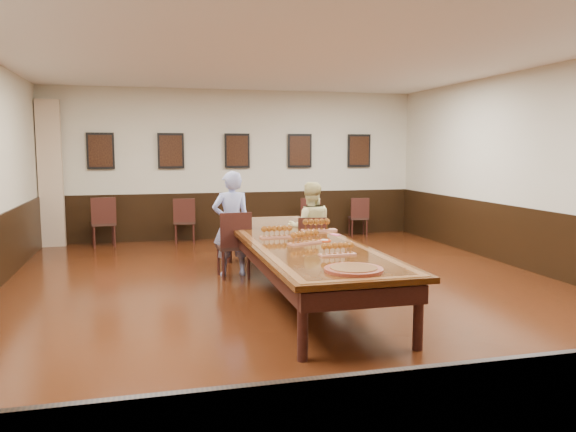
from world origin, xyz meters
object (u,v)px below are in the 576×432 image
object	(u,v)px
chair_woman	(311,246)
spare_chair_b	(185,220)
spare_chair_a	(103,222)
chair_man	(233,244)
person_man	(231,224)
carved_platter	(354,270)
conference_table	(297,249)
person_woman	(310,228)
spare_chair_d	(358,217)
spare_chair_c	(310,218)

from	to	relation	value
chair_woman	spare_chair_b	distance (m)	3.92
chair_woman	spare_chair_a	xyz separation A→B (m)	(-3.28, 3.49, 0.04)
chair_man	chair_woman	xyz separation A→B (m)	(1.18, -0.16, -0.05)
person_man	carved_platter	world-z (taller)	person_man
conference_table	chair_woman	bearing A→B (deg)	64.53
person_woman	spare_chair_a	bearing A→B (deg)	-35.32
spare_chair_d	person_man	bearing A→B (deg)	53.85
conference_table	person_woman	bearing A→B (deg)	65.67
spare_chair_a	person_woman	world-z (taller)	person_woman
chair_man	chair_woman	world-z (taller)	chair_man
chair_man	person_man	bearing A→B (deg)	-90.00
chair_man	carved_platter	size ratio (longest dim) A/B	1.71
chair_woman	carved_platter	world-z (taller)	chair_woman
spare_chair_b	person_woman	xyz separation A→B (m)	(1.70, -3.44, 0.25)
person_man	carved_platter	xyz separation A→B (m)	(0.69, -3.40, -0.03)
chair_woman	person_man	size ratio (longest dim) A/B	0.57
chair_woman	spare_chair_d	size ratio (longest dim) A/B	1.06
spare_chair_c	conference_table	distance (m)	4.71
person_woman	person_man	bearing A→B (deg)	2.18
spare_chair_a	carved_platter	size ratio (longest dim) A/B	1.70
spare_chair_d	conference_table	bearing A→B (deg)	69.42
spare_chair_b	spare_chair_d	world-z (taller)	spare_chair_b
person_man	spare_chair_d	bearing A→B (deg)	-139.24
spare_chair_a	carved_platter	xyz separation A→B (m)	(2.78, -6.62, 0.27)
chair_man	spare_chair_c	world-z (taller)	chair_man
chair_man	person_woman	bearing A→B (deg)	173.17
chair_man	person_woman	size ratio (longest dim) A/B	0.70
chair_woman	spare_chair_d	bearing A→B (deg)	-110.95
person_woman	conference_table	distance (m)	1.28
spare_chair_d	person_man	size ratio (longest dim) A/B	0.54
chair_woman	carved_platter	size ratio (longest dim) A/B	1.56
spare_chair_d	carved_platter	world-z (taller)	spare_chair_d
spare_chair_b	conference_table	world-z (taller)	spare_chair_b
chair_woman	spare_chair_b	bearing A→B (deg)	-54.18
chair_woman	spare_chair_d	xyz separation A→B (m)	(2.17, 3.55, -0.03)
spare_chair_c	chair_woman	bearing A→B (deg)	84.41
carved_platter	spare_chair_d	bearing A→B (deg)	68.23
person_man	spare_chair_b	bearing A→B (deg)	-85.01
spare_chair_b	person_woman	world-z (taller)	person_woman
person_woman	carved_platter	xyz separation A→B (m)	(-0.52, -3.23, 0.05)
spare_chair_a	spare_chair_d	xyz separation A→B (m)	(5.45, 0.06, -0.07)
chair_woman	spare_chair_c	world-z (taller)	chair_woman
spare_chair_a	spare_chair_d	bearing A→B (deg)	172.66
chair_man	spare_chair_c	distance (m)	3.89
spare_chair_b	conference_table	size ratio (longest dim) A/B	0.19
spare_chair_a	chair_man	bearing A→B (deg)	114.37
spare_chair_d	chair_woman	bearing A→B (deg)	68.11
person_woman	chair_woman	bearing A→B (deg)	90.00
chair_woman	spare_chair_a	world-z (taller)	spare_chair_a
chair_woman	person_woman	distance (m)	0.28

